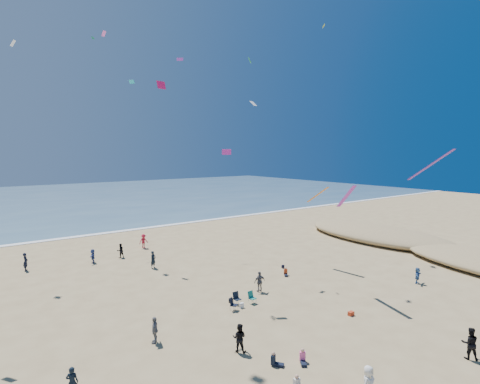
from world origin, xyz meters
TOP-DOWN VIEW (x-y plane):
  - ocean at (0.00, 95.00)m, footprint 220.00×100.00m
  - surf_line at (0.00, 45.00)m, footprint 220.00×1.20m
  - standing_flyers at (2.78, 14.53)m, footprint 36.21×37.61m
  - seated_group at (0.43, 7.51)m, footprint 26.72×17.71m
  - chair_cluster at (4.24, 10.81)m, footprint 2.74×1.53m
  - white_tote at (4.05, 10.55)m, footprint 0.35×0.20m
  - black_backpack at (3.96, 11.89)m, footprint 0.30×0.22m
  - cooler at (9.87, 4.45)m, footprint 0.45×0.30m
  - navy_bag at (13.78, 16.10)m, footprint 0.28×0.18m
  - kites_aloft at (8.44, 14.14)m, footprint 46.97×42.20m

SIDE VIEW (x-z plane):
  - ocean at x=0.00m, z-range 0.00..0.06m
  - surf_line at x=0.00m, z-range 0.00..0.08m
  - cooler at x=9.87m, z-range 0.00..0.30m
  - navy_bag at x=13.78m, z-range 0.00..0.34m
  - black_backpack at x=3.96m, z-range 0.00..0.38m
  - white_tote at x=4.05m, z-range 0.00..0.40m
  - seated_group at x=0.43m, z-range 0.00..0.84m
  - chair_cluster at x=4.24m, z-range 0.00..1.00m
  - standing_flyers at x=2.78m, z-range -0.09..1.85m
  - kites_aloft at x=8.44m, z-range 1.60..30.03m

